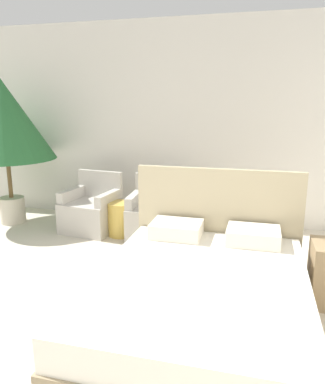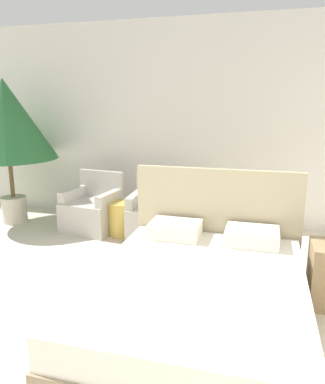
{
  "view_description": "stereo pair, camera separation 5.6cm",
  "coord_description": "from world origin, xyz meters",
  "views": [
    {
      "loc": [
        1.32,
        -1.36,
        1.76
      ],
      "look_at": [
        0.26,
        2.7,
        0.75
      ],
      "focal_mm": 35.0,
      "sensor_mm": 36.0,
      "label": 1
    },
    {
      "loc": [
        1.38,
        -1.35,
        1.76
      ],
      "look_at": [
        0.26,
        2.7,
        0.75
      ],
      "focal_mm": 35.0,
      "sensor_mm": 36.0,
      "label": 2
    }
  ],
  "objects": [
    {
      "name": "side_table",
      "position": [
        -0.43,
        3.15,
        0.23
      ],
      "size": [
        0.36,
        0.36,
        0.45
      ],
      "color": "gold",
      "rests_on": "ground_plane"
    },
    {
      "name": "potted_palm",
      "position": [
        -2.2,
        3.26,
        1.49
      ],
      "size": [
        1.39,
        1.39,
        2.09
      ],
      "color": "beige",
      "rests_on": "ground_plane"
    },
    {
      "name": "wall_back",
      "position": [
        0.0,
        4.05,
        1.45
      ],
      "size": [
        10.0,
        0.06,
        2.9
      ],
      "color": "silver",
      "rests_on": "ground_plane"
    },
    {
      "name": "armchair_near_window_right",
      "position": [
        0.04,
        3.22,
        0.26
      ],
      "size": [
        0.72,
        0.67,
        0.81
      ],
      "rotation": [
        0.0,
        0.0,
        0.06
      ],
      "color": "#B7B2A8",
      "rests_on": "ground_plane"
    },
    {
      "name": "bed",
      "position": [
        0.96,
        1.24,
        0.28
      ],
      "size": [
        1.6,
        2.04,
        1.14
      ],
      "color": "#8C7A5B",
      "rests_on": "ground_plane"
    },
    {
      "name": "armchair_near_window_left",
      "position": [
        -0.9,
        3.22,
        0.26
      ],
      "size": [
        0.76,
        0.71,
        0.81
      ],
      "rotation": [
        0.0,
        0.0,
        -0.13
      ],
      "color": "#B7B2A8",
      "rests_on": "ground_plane"
    }
  ]
}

